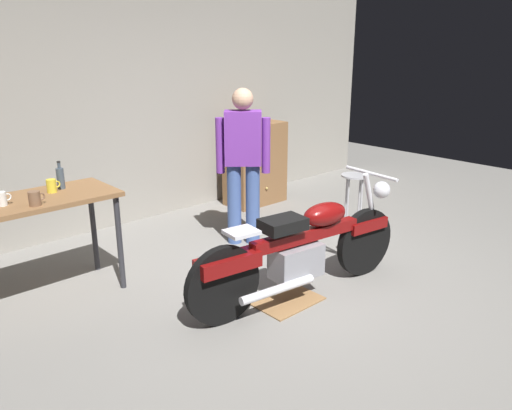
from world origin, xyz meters
TOP-DOWN VIEW (x-y plane):
  - ground_plane at (0.00, 0.00)m, footprint 12.00×12.00m
  - back_wall at (0.00, 2.80)m, footprint 8.00×0.12m
  - workbench at (-1.78, 1.47)m, footprint 1.30×0.64m
  - motorcycle at (-0.11, 0.03)m, footprint 2.18×0.62m
  - person_standing at (0.32, 1.30)m, footprint 0.45×0.42m
  - shop_stool at (1.61, 0.80)m, footprint 0.32×0.32m
  - wooden_dresser at (1.40, 2.30)m, footprint 0.80×0.47m
  - drip_tray at (-0.28, 0.04)m, footprint 0.56×0.40m
  - mug_white_ceramic at (-2.01, 1.42)m, footprint 0.11×0.07m
  - mug_yellow_tall at (-1.59, 1.53)m, footprint 0.12×0.08m
  - mug_brown_stoneware at (-1.83, 1.25)m, footprint 0.13×0.09m
  - bottle at (-1.49, 1.59)m, footprint 0.06×0.06m

SIDE VIEW (x-z plane):
  - ground_plane at x=0.00m, z-range 0.00..0.00m
  - drip_tray at x=-0.28m, z-range 0.00..0.01m
  - motorcycle at x=-0.11m, z-range -0.05..0.95m
  - shop_stool at x=1.61m, z-range 0.18..0.82m
  - wooden_dresser at x=1.40m, z-range 0.00..1.10m
  - workbench at x=-1.78m, z-range 0.34..1.24m
  - person_standing at x=0.32m, z-range 0.09..1.76m
  - mug_white_ceramic at x=-2.01m, z-range 0.90..1.01m
  - mug_yellow_tall at x=-1.59m, z-range 0.90..1.01m
  - mug_brown_stoneware at x=-1.83m, z-range 0.90..1.01m
  - bottle at x=-1.49m, z-range 0.88..1.12m
  - back_wall at x=0.00m, z-range 0.00..3.10m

